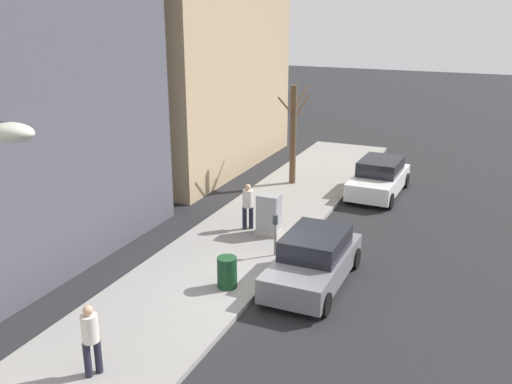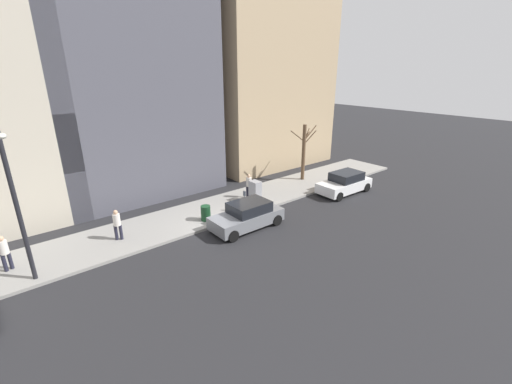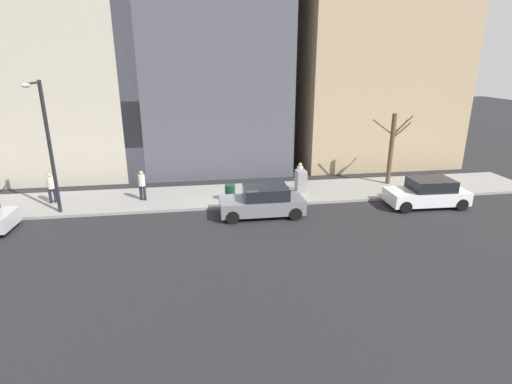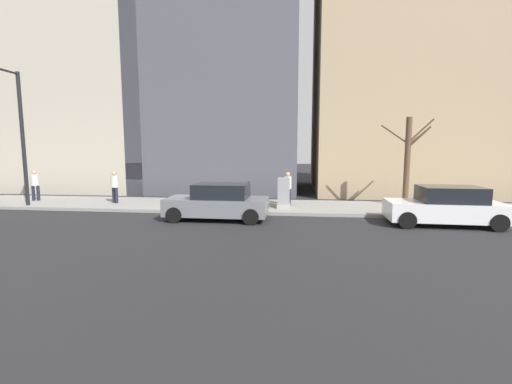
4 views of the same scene
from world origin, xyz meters
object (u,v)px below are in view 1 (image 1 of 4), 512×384
at_px(bare_tree, 293,132).
at_px(pedestrian_midblock, 91,336).
at_px(parked_car_grey, 314,260).
at_px(trash_bin, 227,272).
at_px(pedestrian_near_meter, 248,204).
at_px(utility_box, 269,215).
at_px(parked_car_white, 379,178).
at_px(parking_meter, 275,231).

distance_m(bare_tree, pedestrian_midblock, 14.93).
bearing_deg(parked_car_grey, pedestrian_midblock, 65.19).
bearing_deg(trash_bin, pedestrian_near_meter, -73.38).
distance_m(utility_box, bare_tree, 6.36).
xyz_separation_m(bare_tree, pedestrian_near_meter, (-0.44, 5.84, -1.39)).
relative_size(parked_car_white, pedestrian_near_meter, 2.57).
bearing_deg(parked_car_grey, pedestrian_near_meter, -39.51).
bearing_deg(pedestrian_near_meter, trash_bin, 65.92).
distance_m(parking_meter, trash_bin, 2.59).
xyz_separation_m(parked_car_grey, bare_tree, (3.77, -8.64, 1.74)).
xyz_separation_m(parking_meter, pedestrian_near_meter, (1.72, -1.73, 0.11)).
bearing_deg(utility_box, pedestrian_near_meter, -10.94).
xyz_separation_m(parked_car_white, parked_car_grey, (0.02, 8.96, 0.00)).
relative_size(parked_car_white, pedestrian_midblock, 2.57).
distance_m(trash_bin, pedestrian_near_meter, 4.47).
height_order(parked_car_white, utility_box, utility_box).
bearing_deg(parking_meter, utility_box, -61.46).
distance_m(parking_meter, pedestrian_near_meter, 2.44).
bearing_deg(parked_car_white, bare_tree, 6.70).
distance_m(utility_box, pedestrian_near_meter, 0.92).
bearing_deg(pedestrian_near_meter, utility_box, 128.37).
height_order(parked_car_grey, trash_bin, parked_car_grey).
xyz_separation_m(trash_bin, pedestrian_midblock, (0.87, 4.74, 0.49)).
xyz_separation_m(parked_car_white, utility_box, (2.49, 6.33, 0.11)).
distance_m(utility_box, pedestrian_midblock, 8.85).
bearing_deg(pedestrian_midblock, parking_meter, 17.65).
xyz_separation_m(utility_box, trash_bin, (-0.40, 4.09, -0.25)).
relative_size(utility_box, trash_bin, 1.59).
height_order(parked_car_grey, pedestrian_midblock, pedestrian_midblock).
xyz_separation_m(parking_meter, bare_tree, (2.16, -7.57, 1.49)).
height_order(utility_box, bare_tree, bare_tree).
bearing_deg(parked_car_grey, utility_box, -46.37).
relative_size(bare_tree, pedestrian_near_meter, 2.62).
distance_m(utility_box, trash_bin, 4.12).
bearing_deg(parked_car_white, pedestrian_midblock, 80.89).
distance_m(parked_car_grey, parking_meter, 1.95).
bearing_deg(bare_tree, pedestrian_near_meter, 94.27).
bearing_deg(pedestrian_near_meter, bare_tree, -126.43).
height_order(parking_meter, bare_tree, bare_tree).
xyz_separation_m(utility_box, bare_tree, (1.31, -6.01, 1.62)).
relative_size(parked_car_white, trash_bin, 4.73).
xyz_separation_m(utility_box, pedestrian_midblock, (0.47, 8.83, 0.24)).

